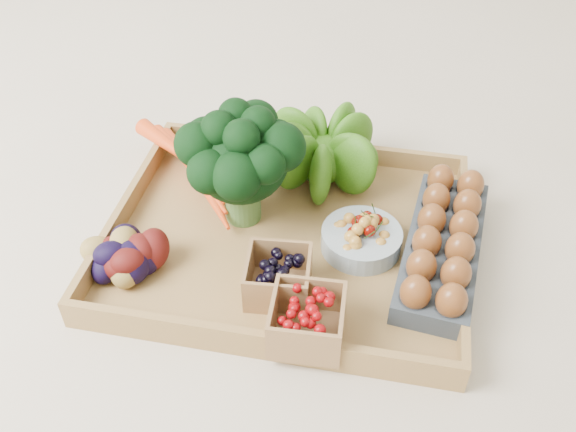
% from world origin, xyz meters
% --- Properties ---
extents(ground, '(4.00, 4.00, 0.00)m').
position_xyz_m(ground, '(0.00, 0.00, 0.00)').
color(ground, beige).
rests_on(ground, ground).
extents(tray, '(0.55, 0.45, 0.01)m').
position_xyz_m(tray, '(0.00, 0.00, 0.01)').
color(tray, '#9E7842').
rests_on(tray, ground).
extents(carrots, '(0.21, 0.15, 0.05)m').
position_xyz_m(carrots, '(-0.17, 0.10, 0.04)').
color(carrots, '#E94414').
rests_on(carrots, tray).
extents(lettuce, '(0.14, 0.14, 0.14)m').
position_xyz_m(lettuce, '(0.03, 0.16, 0.08)').
color(lettuce, '#24500C').
rests_on(lettuce, tray).
extents(broccoli, '(0.19, 0.19, 0.15)m').
position_xyz_m(broccoli, '(-0.08, 0.03, 0.09)').
color(broccoli, black).
rests_on(broccoli, tray).
extents(cherry_bowl, '(0.12, 0.12, 0.03)m').
position_xyz_m(cherry_bowl, '(0.12, -0.00, 0.03)').
color(cherry_bowl, '#8C9EA5').
rests_on(cherry_bowl, tray).
extents(egg_carton, '(0.14, 0.32, 0.04)m').
position_xyz_m(egg_carton, '(0.24, 0.00, 0.03)').
color(egg_carton, '#363D44').
rests_on(egg_carton, tray).
extents(potatoes, '(0.14, 0.14, 0.08)m').
position_xyz_m(potatoes, '(-0.22, -0.11, 0.05)').
color(potatoes, '#3E0B09').
rests_on(potatoes, tray).
extents(punnet_blackberry, '(0.10, 0.10, 0.06)m').
position_xyz_m(punnet_blackberry, '(0.01, -0.11, 0.05)').
color(punnet_blackberry, black).
rests_on(punnet_blackberry, tray).
extents(punnet_raspberry, '(0.10, 0.10, 0.07)m').
position_xyz_m(punnet_raspberry, '(0.06, -0.18, 0.05)').
color(punnet_raspberry, '#760507').
rests_on(punnet_raspberry, tray).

